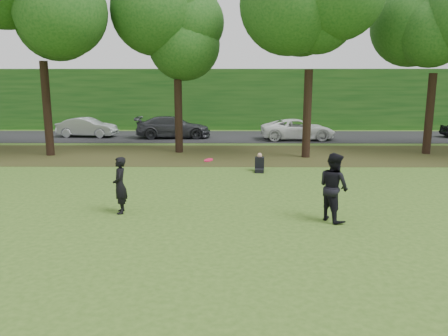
{
  "coord_description": "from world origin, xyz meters",
  "views": [
    {
      "loc": [
        -0.21,
        -10.9,
        4.05
      ],
      "look_at": [
        -0.33,
        2.79,
        1.3
      ],
      "focal_mm": 35.0,
      "sensor_mm": 36.0,
      "label": 1
    }
  ],
  "objects_px": {
    "frisbee": "(208,160)",
    "player_right": "(334,187)",
    "player_left": "(120,185)",
    "seated_person": "(259,165)"
  },
  "relations": [
    {
      "from": "player_right",
      "to": "seated_person",
      "type": "height_order",
      "value": "player_right"
    },
    {
      "from": "player_left",
      "to": "frisbee",
      "type": "xyz_separation_m",
      "value": [
        2.75,
        -0.24,
        0.84
      ]
    },
    {
      "from": "player_left",
      "to": "seated_person",
      "type": "xyz_separation_m",
      "value": [
        4.77,
        6.41,
        -0.57
      ]
    },
    {
      "from": "frisbee",
      "to": "seated_person",
      "type": "height_order",
      "value": "frisbee"
    },
    {
      "from": "frisbee",
      "to": "seated_person",
      "type": "bearing_deg",
      "value": 73.08
    },
    {
      "from": "player_left",
      "to": "seated_person",
      "type": "height_order",
      "value": "player_left"
    },
    {
      "from": "frisbee",
      "to": "seated_person",
      "type": "xyz_separation_m",
      "value": [
        2.02,
        6.65,
        -1.41
      ]
    },
    {
      "from": "frisbee",
      "to": "player_right",
      "type": "bearing_deg",
      "value": -6.95
    },
    {
      "from": "player_right",
      "to": "frisbee",
      "type": "bearing_deg",
      "value": 55.71
    },
    {
      "from": "player_left",
      "to": "seated_person",
      "type": "relative_size",
      "value": 2.13
    }
  ]
}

